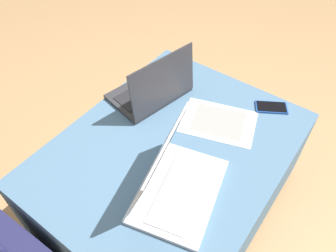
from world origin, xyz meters
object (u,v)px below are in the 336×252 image
at_px(laptop_near, 172,181).
at_px(cell_phone, 271,107).
at_px(paper_sheet, 218,122).
at_px(laptop_far, 153,89).

xyz_separation_m(laptop_near, cell_phone, (0.58, -0.11, -0.05)).
bearing_deg(paper_sheet, cell_phone, -52.55).
height_order(laptop_near, laptop_far, laptop_near).
height_order(laptop_near, cell_phone, laptop_near).
bearing_deg(cell_phone, laptop_near, -41.89).
distance_m(cell_phone, paper_sheet, 0.25).
relative_size(cell_phone, paper_sheet, 0.43).
relative_size(laptop_near, laptop_far, 1.11).
bearing_deg(laptop_near, laptop_far, 31.26).
xyz_separation_m(laptop_near, paper_sheet, (0.37, 0.03, -0.05)).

